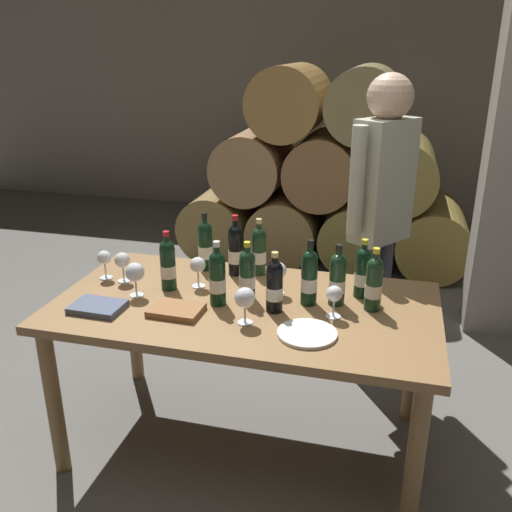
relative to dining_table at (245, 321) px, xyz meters
The scene contains 26 objects.
ground_plane 0.67m from the dining_table, ahead, with size 14.00×14.00×0.00m, color #66635E.
cellar_back_wall 4.26m from the dining_table, 90.00° to the left, with size 10.00×0.24×2.80m, color gray.
barrel_stack 2.60m from the dining_table, 90.00° to the left, with size 2.49×0.90×1.69m.
dining_table is the anchor object (origin of this frame).
wine_bottle_0 0.50m from the dining_table, 131.89° to the left, with size 0.07×0.07×0.30m.
wine_bottle_1 0.25m from the dining_table, 160.89° to the right, with size 0.07×0.07×0.29m.
wine_bottle_2 0.41m from the dining_table, 93.74° to the left, with size 0.07×0.07×0.29m.
wine_bottle_3 0.58m from the dining_table, 22.22° to the left, with size 0.07×0.07×0.28m.
wine_bottle_4 0.45m from the dining_table, behind, with size 0.07×0.07×0.29m.
wine_bottle_5 0.40m from the dining_table, 113.35° to the left, with size 0.07×0.07×0.31m.
wine_bottle_6 0.46m from the dining_table, 13.18° to the left, with size 0.07×0.07×0.28m.
wine_bottle_7 0.36m from the dining_table, 13.26° to the left, with size 0.07×0.07×0.30m.
wine_bottle_8 0.26m from the dining_table, 16.53° to the right, with size 0.07×0.07×0.27m.
wine_bottle_9 0.22m from the dining_table, 85.10° to the left, with size 0.07×0.07×0.27m.
wine_bottle_10 0.60m from the dining_table, ahead, with size 0.07×0.07×0.28m.
wine_glass_0 0.35m from the dining_table, 156.05° to the left, with size 0.07×0.07×0.15m.
wine_glass_1 0.77m from the dining_table, behind, with size 0.07×0.07×0.14m.
wine_glass_2 0.54m from the dining_table, behind, with size 0.09×0.09×0.16m.
wine_glass_3 0.67m from the dining_table, behind, with size 0.07×0.07×0.15m.
wine_glass_4 0.27m from the dining_table, 47.98° to the left, with size 0.08×0.08×0.16m.
wine_glass_5 0.45m from the dining_table, ahead, with size 0.07×0.07×0.14m.
wine_glass_6 0.28m from the dining_table, 74.09° to the right, with size 0.09×0.09×0.16m.
tasting_notebook 0.33m from the dining_table, 146.61° to the right, with size 0.22×0.16×0.03m, color #936038.
leather_ledger 0.65m from the dining_table, 159.22° to the right, with size 0.22×0.16×0.03m, color #4C5670.
serving_plate 0.40m from the dining_table, 34.60° to the right, with size 0.24×0.24×0.01m, color white.
sommelier_presenting 1.00m from the dining_table, 54.20° to the left, with size 0.33×0.42×1.72m.
Camera 1 is at (0.61, -2.14, 1.84)m, focal length 38.72 mm.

